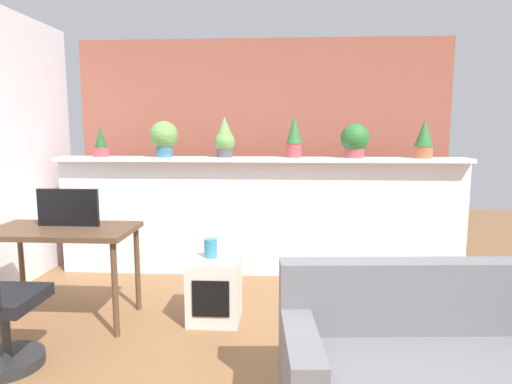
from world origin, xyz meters
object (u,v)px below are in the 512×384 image
object	(u,v)px
desk	(62,239)
couch	(437,375)
potted_plant_4	(355,140)
potted_plant_0	(101,144)
potted_plant_1	(164,137)
vase_on_shelf	(211,248)
side_cube_shelf	(215,290)
tv_monitor	(68,207)
potted_plant_2	(225,138)
potted_plant_3	(294,136)
potted_plant_5	(424,139)

from	to	relation	value
desk	couch	bearing A→B (deg)	-24.37
potted_plant_4	potted_plant_0	bearing A→B (deg)	179.90
potted_plant_1	vase_on_shelf	bearing A→B (deg)	-59.21
potted_plant_0	side_cube_shelf	bearing A→B (deg)	-40.23
vase_on_shelf	couch	distance (m)	1.87
tv_monitor	side_cube_shelf	world-z (taller)	tv_monitor
potted_plant_2	couch	size ratio (longest dim) A/B	0.25
potted_plant_1	tv_monitor	world-z (taller)	potted_plant_1
potted_plant_1	couch	distance (m)	3.27
potted_plant_0	tv_monitor	world-z (taller)	potted_plant_0
potted_plant_1	potted_plant_4	world-z (taller)	potted_plant_1
potted_plant_0	potted_plant_2	size ratio (longest dim) A/B	0.77
potted_plant_2	side_cube_shelf	size ratio (longest dim) A/B	0.81
potted_plant_4	vase_on_shelf	size ratio (longest dim) A/B	2.29
potted_plant_1	potted_plant_4	xyz separation A→B (m)	(1.91, 0.01, -0.02)
vase_on_shelf	potted_plant_4	bearing A→B (deg)	40.22
potted_plant_3	potted_plant_5	xyz separation A→B (m)	(1.26, -0.05, -0.02)
potted_plant_3	tv_monitor	xyz separation A→B (m)	(-1.80, -1.14, -0.54)
potted_plant_3	side_cube_shelf	bearing A→B (deg)	-119.43
potted_plant_5	desk	world-z (taller)	potted_plant_5
potted_plant_3	couch	bearing A→B (deg)	-73.93
potted_plant_0	potted_plant_4	xyz separation A→B (m)	(2.58, -0.00, 0.04)
potted_plant_1	tv_monitor	distance (m)	1.33
desk	tv_monitor	xyz separation A→B (m)	(0.02, 0.08, 0.23)
potted_plant_1	side_cube_shelf	distance (m)	1.76
potted_plant_3	tv_monitor	bearing A→B (deg)	-147.65
potted_plant_3	vase_on_shelf	distance (m)	1.55
tv_monitor	side_cube_shelf	bearing A→B (deg)	-0.02
potted_plant_0	potted_plant_5	size ratio (longest dim) A/B	0.84
potted_plant_5	vase_on_shelf	xyz separation A→B (m)	(-1.93, -1.04, -0.84)
potted_plant_1	potted_plant_4	bearing A→B (deg)	0.21
potted_plant_3	vase_on_shelf	world-z (taller)	potted_plant_3
potted_plant_2	potted_plant_4	bearing A→B (deg)	-0.64
potted_plant_2	desk	xyz separation A→B (m)	(-1.12, -1.22, -0.75)
potted_plant_1	tv_monitor	xyz separation A→B (m)	(-0.48, -1.12, -0.53)
potted_plant_3	couch	world-z (taller)	potted_plant_3
potted_plant_0	side_cube_shelf	xyz separation A→B (m)	(1.34, -1.13, -1.11)
potted_plant_0	potted_plant_4	world-z (taller)	potted_plant_4
tv_monitor	couch	distance (m)	2.82
potted_plant_1	potted_plant_3	size ratio (longest dim) A/B	0.88
tv_monitor	potted_plant_5	bearing A→B (deg)	19.67
potted_plant_3	side_cube_shelf	size ratio (longest dim) A/B	0.83
potted_plant_2	couch	world-z (taller)	potted_plant_2
potted_plant_4	potted_plant_5	bearing A→B (deg)	-3.02
potted_plant_4	potted_plant_3	bearing A→B (deg)	178.89
desk	tv_monitor	world-z (taller)	tv_monitor
vase_on_shelf	side_cube_shelf	bearing A→B (deg)	-53.58
potted_plant_0	potted_plant_1	size ratio (longest dim) A/B	0.86
potted_plant_5	potted_plant_1	bearing A→B (deg)	179.38
potted_plant_4	desk	size ratio (longest dim) A/B	0.31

